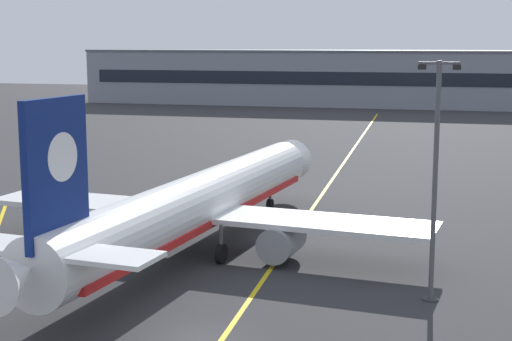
# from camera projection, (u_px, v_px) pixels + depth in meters

# --- Properties ---
(ground_plane) EXTENTS (400.00, 400.00, 0.00)m
(ground_plane) POSITION_uv_depth(u_px,v_px,m) (199.00, 340.00, 37.45)
(ground_plane) COLOR #2D2D30
(taxiway_centreline) EXTENTS (6.71, 179.90, 0.01)m
(taxiway_centreline) POSITION_uv_depth(u_px,v_px,m) (311.00, 210.00, 66.10)
(taxiway_centreline) COLOR yellow
(taxiway_centreline) RESTS_ON ground
(airliner_foreground) EXTENTS (32.34, 41.50, 11.65)m
(airliner_foreground) POSITION_uv_depth(u_px,v_px,m) (197.00, 204.00, 52.42)
(airliner_foreground) COLOR white
(airliner_foreground) RESTS_ON ground
(apron_lamp_post) EXTENTS (2.24, 0.90, 13.27)m
(apron_lamp_post) POSITION_uv_depth(u_px,v_px,m) (435.00, 178.00, 42.09)
(apron_lamp_post) COLOR #515156
(apron_lamp_post) RESTS_ON ground
(safety_cone_by_nose_gear) EXTENTS (0.44, 0.44, 0.55)m
(safety_cone_by_nose_gear) POSITION_uv_depth(u_px,v_px,m) (271.00, 203.00, 67.68)
(safety_cone_by_nose_gear) COLOR orange
(safety_cone_by_nose_gear) RESTS_ON ground
(terminal_building) EXTENTS (157.19, 12.40, 12.21)m
(terminal_building) POSITION_uv_depth(u_px,v_px,m) (434.00, 79.00, 165.74)
(terminal_building) COLOR gray
(terminal_building) RESTS_ON ground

